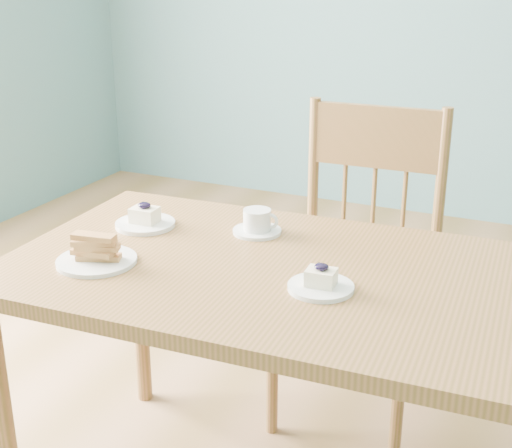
% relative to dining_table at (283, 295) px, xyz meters
% --- Properties ---
extents(dining_table, '(1.35, 0.81, 0.71)m').
position_rel_dining_table_xyz_m(dining_table, '(0.00, 0.00, 0.00)').
color(dining_table, brown).
rests_on(dining_table, ground).
extents(dining_chair, '(0.46, 0.44, 0.98)m').
position_rel_dining_table_xyz_m(dining_chair, '(0.03, 0.54, -0.13)').
color(dining_chair, brown).
rests_on(dining_chair, ground).
extents(cheesecake_plate_near, '(0.15, 0.15, 0.06)m').
position_rel_dining_table_xyz_m(cheesecake_plate_near, '(0.12, -0.07, 0.09)').
color(cheesecake_plate_near, silver).
rests_on(cheesecake_plate_near, dining_table).
extents(cheesecake_plate_far, '(0.16, 0.16, 0.07)m').
position_rel_dining_table_xyz_m(cheesecake_plate_far, '(-0.45, 0.10, 0.09)').
color(cheesecake_plate_far, silver).
rests_on(cheesecake_plate_far, dining_table).
extents(coffee_cup, '(0.13, 0.13, 0.06)m').
position_rel_dining_table_xyz_m(coffee_cup, '(-0.15, 0.18, 0.10)').
color(coffee_cup, silver).
rests_on(coffee_cup, dining_table).
extents(biscotti_plate, '(0.19, 0.19, 0.08)m').
position_rel_dining_table_xyz_m(biscotti_plate, '(-0.42, -0.16, 0.09)').
color(biscotti_plate, silver).
rests_on(biscotti_plate, dining_table).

